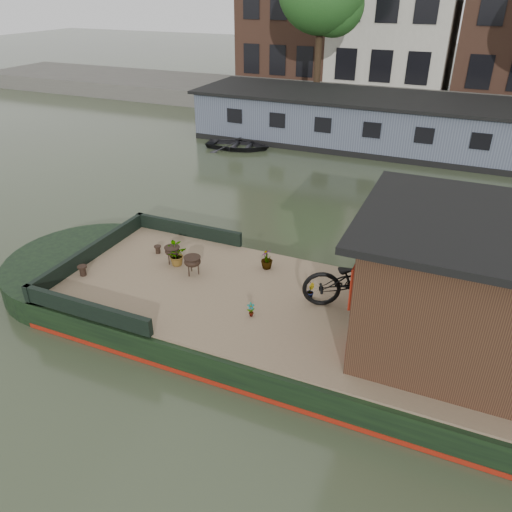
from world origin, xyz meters
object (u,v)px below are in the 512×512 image
at_px(cabin, 476,288).
at_px(brazier_front, 173,255).
at_px(brazier_rear, 193,265).
at_px(dinghy, 238,142).
at_px(bicycle, 360,281).

distance_m(cabin, brazier_front, 6.39).
bearing_deg(brazier_rear, cabin, -3.16).
bearing_deg(dinghy, bicycle, -151.25).
height_order(bicycle, brazier_rear, bicycle).
xyz_separation_m(cabin, dinghy, (-9.69, 11.25, -1.59)).
distance_m(brazier_rear, dinghy, 11.69).
distance_m(cabin, bicycle, 2.16).
height_order(brazier_rear, dinghy, brazier_rear).
xyz_separation_m(bicycle, brazier_rear, (-3.62, -0.23, -0.37)).
bearing_deg(cabin, brazier_rear, 176.84).
relative_size(bicycle, brazier_front, 5.47).
distance_m(bicycle, dinghy, 13.23).
bearing_deg(bicycle, dinghy, 15.25).
bearing_deg(brazier_front, bicycle, -0.40).
height_order(brazier_front, dinghy, brazier_front).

